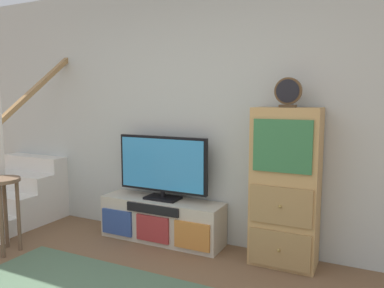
% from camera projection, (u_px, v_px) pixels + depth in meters
% --- Properties ---
extents(back_wall, '(6.40, 0.12, 2.70)m').
position_uv_depth(back_wall, '(198.00, 112.00, 3.89)').
color(back_wall, '#B2B7B2').
rests_on(back_wall, ground_plane).
extents(media_console, '(1.33, 0.38, 0.44)m').
position_uv_depth(media_console, '(162.00, 220.00, 3.92)').
color(media_console, '#BCB29E').
rests_on(media_console, ground_plane).
extents(television, '(1.01, 0.22, 0.67)m').
position_uv_depth(television, '(162.00, 166.00, 3.87)').
color(television, black).
rests_on(television, media_console).
extents(side_cabinet, '(0.58, 0.38, 1.42)m').
position_uv_depth(side_cabinet, '(285.00, 188.00, 3.32)').
color(side_cabinet, tan).
rests_on(side_cabinet, ground_plane).
extents(desk_clock, '(0.23, 0.08, 0.26)m').
position_uv_depth(desk_clock, '(288.00, 92.00, 3.20)').
color(desk_clock, '#4C3823').
rests_on(desk_clock, side_cabinet).
extents(staircase, '(1.00, 1.36, 2.20)m').
position_uv_depth(staircase, '(32.00, 187.00, 4.76)').
color(staircase, silver).
rests_on(staircase, ground_plane).
extents(bar_stool_far, '(0.34, 0.34, 0.74)m').
position_uv_depth(bar_stool_far, '(2.00, 198.00, 3.58)').
color(bar_stool_far, brown).
rests_on(bar_stool_far, ground_plane).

